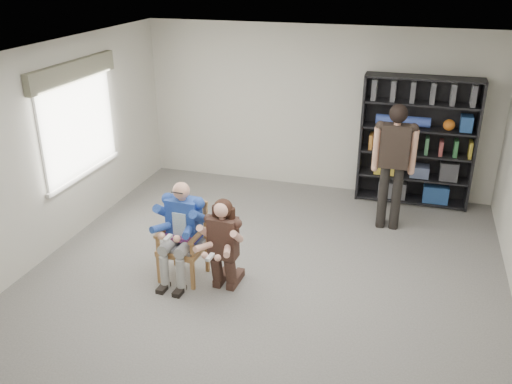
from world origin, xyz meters
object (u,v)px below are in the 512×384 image
(armchair, at_px, (182,242))
(standing_man, at_px, (393,169))
(bookshelf, at_px, (417,142))
(kneeling_woman, at_px, (222,247))
(seated_man, at_px, (182,232))

(armchair, xyz_separation_m, standing_man, (2.39, 2.17, 0.45))
(bookshelf, bearing_deg, kneeling_woman, -122.03)
(kneeling_woman, bearing_deg, standing_man, 54.35)
(seated_man, xyz_separation_m, bookshelf, (2.69, 3.25, 0.40))
(kneeling_woman, bearing_deg, armchair, 170.96)
(seated_man, xyz_separation_m, standing_man, (2.39, 2.17, 0.30))
(kneeling_woman, bearing_deg, seated_man, 170.96)
(armchair, height_order, seated_man, seated_man)
(armchair, distance_m, kneeling_woman, 0.60)
(armchair, relative_size, seated_man, 0.77)
(seated_man, bearing_deg, armchair, 0.00)
(seated_man, distance_m, kneeling_woman, 0.59)
(kneeling_woman, height_order, bookshelf, bookshelf)
(seated_man, xyz_separation_m, kneeling_woman, (0.58, -0.12, -0.06))
(standing_man, bearing_deg, seated_man, -139.01)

